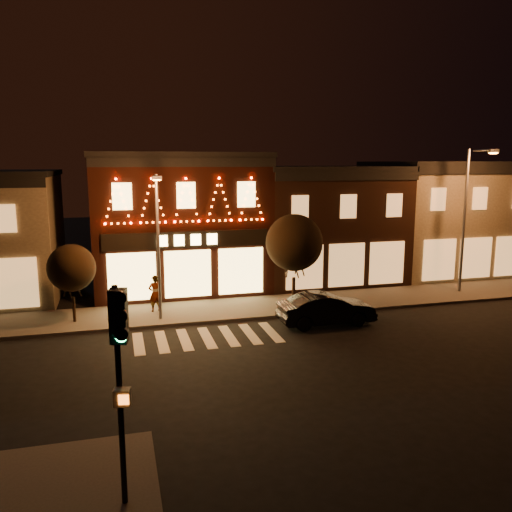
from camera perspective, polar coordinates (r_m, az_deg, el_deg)
name	(u,v)px	position (r m, az deg, el deg)	size (l,w,h in m)	color
ground	(225,372)	(20.04, -3.37, -12.53)	(120.00, 120.00, 0.00)	black
sidewalk_far	(231,309)	(27.80, -2.72, -5.81)	(44.00, 4.00, 0.15)	#47423D
building_pulp	(178,221)	(32.50, -8.52, 3.78)	(10.20, 8.34, 8.30)	black
building_right_a	(322,223)	(34.94, 7.18, 3.59)	(9.20, 8.28, 7.50)	black
building_right_b	(440,217)	(39.22, 19.48, 4.02)	(9.20, 8.28, 7.80)	brown
traffic_signal_near	(120,355)	(11.61, -14.71, -10.46)	(0.42, 0.53, 5.05)	black
streetlamp_mid	(158,236)	(25.21, -10.66, 2.16)	(0.45, 1.61, 7.05)	#59595E
streetlamp_right	(468,210)	(32.62, 22.21, 4.73)	(0.66, 1.92, 8.36)	#59595E
tree_left	(71,268)	(26.26, -19.54, -1.24)	(2.26, 2.26, 3.78)	black
tree_right	(294,243)	(27.12, 4.21, 1.46)	(2.97, 2.97, 4.97)	black
dark_sedan	(326,309)	(25.48, 7.71, -5.77)	(1.63, 4.67, 1.54)	black
pedestrian	(155,293)	(27.35, -10.97, -4.03)	(0.69, 0.46, 1.90)	gray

